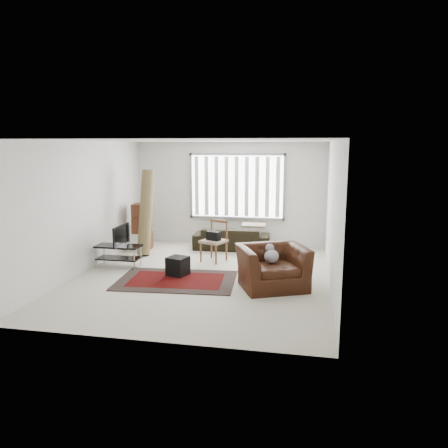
# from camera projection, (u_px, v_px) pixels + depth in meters

# --- Properties ---
(room) EXTENTS (6.00, 6.02, 2.71)m
(room) POSITION_uv_depth(u_px,v_px,m) (209.00, 187.00, 8.98)
(room) COLOR beige
(room) RESTS_ON ground
(persian_rug) EXTENTS (2.39, 1.69, 0.02)m
(persian_rug) POSITION_uv_depth(u_px,v_px,m) (176.00, 280.00, 8.53)
(persian_rug) COLOR black
(persian_rug) RESTS_ON ground
(tv_stand) EXTENTS (0.96, 0.43, 0.48)m
(tv_stand) POSITION_uv_depth(u_px,v_px,m) (119.00, 251.00, 9.45)
(tv_stand) COLOR black
(tv_stand) RESTS_ON ground
(tv) EXTENTS (0.10, 0.78, 0.45)m
(tv) POSITION_uv_depth(u_px,v_px,m) (118.00, 235.00, 9.38)
(tv) COLOR black
(tv) RESTS_ON tv_stand
(subwoofer) EXTENTS (0.46, 0.46, 0.37)m
(subwoofer) POSITION_uv_depth(u_px,v_px,m) (178.00, 266.00, 8.83)
(subwoofer) COLOR black
(subwoofer) RESTS_ON persian_rug
(moving_boxes) EXTENTS (0.52, 0.48, 1.16)m
(moving_boxes) POSITION_uv_depth(u_px,v_px,m) (142.00, 228.00, 11.03)
(moving_boxes) COLOR #562D1B
(moving_boxes) RESTS_ON ground
(white_flatpack) EXTENTS (0.55, 0.31, 0.67)m
(white_flatpack) POSITION_uv_depth(u_px,v_px,m) (138.00, 238.00, 10.88)
(white_flatpack) COLOR silver
(white_flatpack) RESTS_ON ground
(rolled_rug) EXTENTS (0.35, 0.74, 2.04)m
(rolled_rug) POSITION_uv_depth(u_px,v_px,m) (146.00, 212.00, 10.47)
(rolled_rug) COLOR brown
(rolled_rug) RESTS_ON ground
(sofa) EXTENTS (1.94, 0.92, 0.73)m
(sofa) POSITION_uv_depth(u_px,v_px,m) (232.00, 235.00, 11.08)
(sofa) COLOR black
(sofa) RESTS_ON ground
(side_chair) EXTENTS (0.65, 0.65, 0.93)m
(side_chair) POSITION_uv_depth(u_px,v_px,m) (214.00, 239.00, 9.91)
(side_chair) COLOR #856C57
(side_chair) RESTS_ON ground
(armchair) EXTENTS (1.52, 1.45, 0.89)m
(armchair) POSITION_uv_depth(u_px,v_px,m) (272.00, 264.00, 8.06)
(armchair) COLOR #33160A
(armchair) RESTS_ON ground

